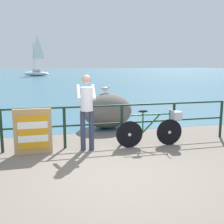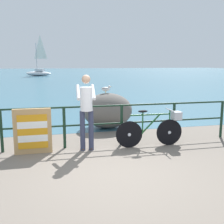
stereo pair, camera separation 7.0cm
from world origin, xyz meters
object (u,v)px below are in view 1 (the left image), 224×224
at_px(person_at_railing, 87,109).
at_px(breakwater_boulder_main, 107,111).
at_px(bicycle, 155,128).
at_px(sailboat, 36,71).
at_px(seagull, 105,89).
at_px(folded_deckchair_stack, 33,131).

xyz_separation_m(person_at_railing, breakwater_boulder_main, (0.97, 2.11, -0.44)).
relative_size(bicycle, sailboat, 0.28).
bearing_deg(sailboat, bicycle, 128.04).
bearing_deg(breakwater_boulder_main, bicycle, -71.49).
height_order(breakwater_boulder_main, sailboat, sailboat).
distance_m(person_at_railing, breakwater_boulder_main, 2.36).
distance_m(bicycle, person_at_railing, 1.78).
height_order(breakwater_boulder_main, seagull, seagull).
bearing_deg(breakwater_boulder_main, person_at_railing, -114.67).
xyz_separation_m(bicycle, seagull, (-0.77, 2.25, 0.78)).
bearing_deg(seagull, person_at_railing, -111.12).
bearing_deg(bicycle, sailboat, 96.92).
relative_size(bicycle, seagull, 5.04).
bearing_deg(person_at_railing, seagull, -18.43).
bearing_deg(bicycle, breakwater_boulder_main, 109.88).
xyz_separation_m(folded_deckchair_stack, breakwater_boulder_main, (2.19, 2.08, 0.03)).
xyz_separation_m(bicycle, folded_deckchair_stack, (-2.92, 0.10, 0.06)).
xyz_separation_m(bicycle, sailboat, (-3.68, 37.84, 0.24)).
bearing_deg(sailboat, seagull, 127.16).
height_order(folded_deckchair_stack, seagull, seagull).
relative_size(bicycle, breakwater_boulder_main, 1.09).
bearing_deg(folded_deckchair_stack, person_at_railing, -1.16).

